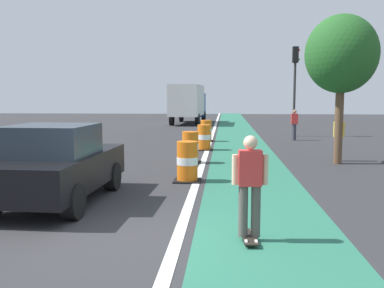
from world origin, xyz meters
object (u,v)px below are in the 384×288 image
object	(u,v)px
traffic_barrel_back	(204,138)
pedestrian_crossing	(339,137)
traffic_barrel_front	(187,162)
delivery_truck_down_block	(188,102)
parked_sedan_nearest	(57,165)
pedestrian_waiting	(294,124)
traffic_barrel_far	(206,131)
street_tree_sidewalk	(341,55)
traffic_light_corner	(295,75)
skateboarder_on_lane	(250,185)
traffic_barrel_mid	(190,148)

from	to	relation	value
traffic_barrel_back	pedestrian_crossing	size ratio (longest dim) A/B	0.68
traffic_barrel_front	delivery_truck_down_block	size ratio (longest dim) A/B	0.14
parked_sedan_nearest	pedestrian_crossing	bearing A→B (deg)	40.78
pedestrian_waiting	traffic_barrel_far	bearing A→B (deg)	-169.16
street_tree_sidewalk	traffic_barrel_far	bearing A→B (deg)	124.66
parked_sedan_nearest	delivery_truck_down_block	bearing A→B (deg)	88.94
traffic_barrel_far	traffic_barrel_front	bearing A→B (deg)	-90.24
traffic_barrel_front	delivery_truck_down_block	world-z (taller)	delivery_truck_down_block
pedestrian_crossing	street_tree_sidewalk	size ratio (longest dim) A/B	0.32
traffic_barrel_far	street_tree_sidewalk	bearing A→B (deg)	-55.34
parked_sedan_nearest	pedestrian_crossing	size ratio (longest dim) A/B	2.58
parked_sedan_nearest	street_tree_sidewalk	distance (m)	9.96
traffic_light_corner	street_tree_sidewalk	xyz separation A→B (m)	(-0.11, -10.15, 0.17)
traffic_barrel_front	traffic_barrel_far	xyz separation A→B (m)	(0.04, 10.40, 0.00)
parked_sedan_nearest	skateboarder_on_lane	bearing A→B (deg)	-28.60
traffic_barrel_front	traffic_barrel_mid	xyz separation A→B (m)	(-0.18, 3.19, 0.00)
pedestrian_crossing	street_tree_sidewalk	distance (m)	2.88
delivery_truck_down_block	pedestrian_crossing	bearing A→B (deg)	-70.85
delivery_truck_down_block	pedestrian_waiting	world-z (taller)	delivery_truck_down_block
traffic_barrel_front	traffic_barrel_far	world-z (taller)	same
traffic_barrel_mid	pedestrian_crossing	size ratio (longest dim) A/B	0.68
traffic_barrel_front	traffic_barrel_back	bearing A→B (deg)	89.02
traffic_barrel_mid	traffic_light_corner	distance (m)	11.97
traffic_barrel_mid	pedestrian_crossing	bearing A→B (deg)	9.46
skateboarder_on_lane	pedestrian_crossing	size ratio (longest dim) A/B	1.05
traffic_barrel_front	street_tree_sidewalk	bearing A→B (deg)	35.25
skateboarder_on_lane	street_tree_sidewalk	bearing A→B (deg)	67.01
parked_sedan_nearest	traffic_barrel_back	bearing A→B (deg)	73.82
skateboarder_on_lane	traffic_barrel_back	world-z (taller)	skateboarder_on_lane
delivery_truck_down_block	pedestrian_crossing	size ratio (longest dim) A/B	4.78
traffic_barrel_front	skateboarder_on_lane	bearing A→B (deg)	-73.37
skateboarder_on_lane	parked_sedan_nearest	size ratio (longest dim) A/B	0.41
traffic_barrel_mid	pedestrian_waiting	world-z (taller)	pedestrian_waiting
traffic_barrel_far	pedestrian_crossing	world-z (taller)	pedestrian_crossing
traffic_barrel_front	pedestrian_crossing	size ratio (longest dim) A/B	0.68
pedestrian_crossing	parked_sedan_nearest	bearing A→B (deg)	-139.22
traffic_barrel_mid	traffic_barrel_back	world-z (taller)	same
traffic_light_corner	pedestrian_waiting	xyz separation A→B (m)	(-0.33, -2.31, -2.64)
parked_sedan_nearest	traffic_barrel_far	world-z (taller)	parked_sedan_nearest
traffic_light_corner	street_tree_sidewalk	size ratio (longest dim) A/B	1.02
skateboarder_on_lane	traffic_barrel_mid	distance (m)	8.07
skateboarder_on_lane	pedestrian_waiting	xyz separation A→B (m)	(3.23, 15.98, -0.05)
traffic_barrel_mid	traffic_barrel_far	distance (m)	7.21
traffic_light_corner	pedestrian_waiting	size ratio (longest dim) A/B	3.17
parked_sedan_nearest	traffic_light_corner	world-z (taller)	traffic_light_corner
parked_sedan_nearest	traffic_barrel_mid	bearing A→B (deg)	67.06
traffic_barrel_front	delivery_truck_down_block	bearing A→B (deg)	94.87
traffic_barrel_front	traffic_barrel_mid	size ratio (longest dim) A/B	1.00
pedestrian_waiting	traffic_barrel_mid	bearing A→B (deg)	-120.77
delivery_truck_down_block	pedestrian_crossing	world-z (taller)	delivery_truck_down_block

